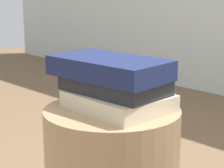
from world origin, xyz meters
The scene contains 3 objects.
book_cream centered at (0.01, 0.01, 0.52)m, with size 0.24×0.19×0.04m, color beige.
book_charcoal centered at (0.00, 0.01, 0.56)m, with size 0.26×0.15×0.04m, color #28282D.
book_navy centered at (-0.01, 0.00, 0.60)m, with size 0.30×0.16×0.05m, color #19234C.
Camera 1 is at (0.73, -0.71, 0.81)m, focal length 67.44 mm.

